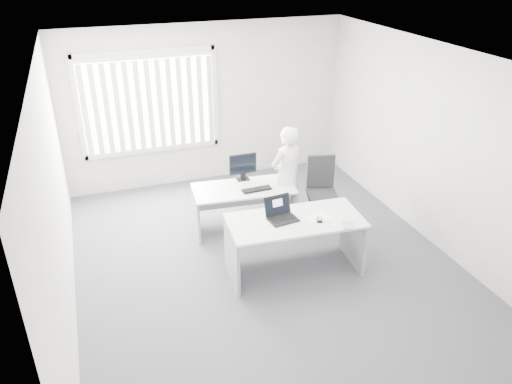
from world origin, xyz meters
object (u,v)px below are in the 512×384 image
object	(u,v)px
monitor	(243,167)
laptop	(283,211)
desk_far	(244,199)
desk_near	(295,234)
office_chair	(321,201)
person	(286,176)

from	to	relation	value
monitor	laptop	bearing A→B (deg)	-88.25
desk_far	monitor	xyz separation A→B (m)	(0.08, 0.27, 0.40)
desk_near	monitor	bearing A→B (deg)	101.46
desk_far	office_chair	world-z (taller)	office_chair
desk_near	monitor	world-z (taller)	monitor
desk_far	laptop	distance (m)	1.34
person	laptop	world-z (taller)	person
monitor	person	bearing A→B (deg)	-26.83
desk_far	person	bearing A→B (deg)	2.29
laptop	desk_near	bearing A→B (deg)	-18.04
person	desk_far	bearing A→B (deg)	-21.87
office_chair	desk_near	bearing A→B (deg)	-114.85
desk_near	desk_far	xyz separation A→B (m)	(-0.27, 1.29, -0.07)
desk_far	person	distance (m)	0.73
person	monitor	world-z (taller)	person
desk_near	person	size ratio (longest dim) A/B	1.13
office_chair	monitor	distance (m)	1.35
desk_far	laptop	size ratio (longest dim) A/B	4.33
office_chair	monitor	xyz separation A→B (m)	(-1.15, 0.41, 0.58)
desk_far	laptop	world-z (taller)	laptop
desk_near	person	xyz separation A→B (m)	(0.39, 1.25, 0.22)
desk_far	laptop	xyz separation A→B (m)	(0.11, -1.26, 0.44)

